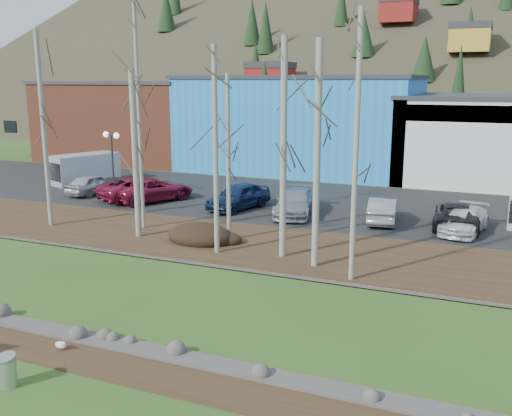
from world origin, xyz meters
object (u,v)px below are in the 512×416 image
at_px(car_4, 239,196).
at_px(car_7, 464,220).
at_px(seagull, 61,345).
at_px(car_3, 295,202).
at_px(car_6, 457,215).
at_px(van_grey, 82,169).
at_px(car_8, 139,188).
at_px(litter_bin, 8,372).
at_px(car_0, 93,184).
at_px(car_5, 382,210).
at_px(car_2, 153,189).
at_px(car_1, 119,186).
at_px(street_lamp, 112,146).

xyz_separation_m(car_4, car_7, (13.17, -0.55, -0.14)).
xyz_separation_m(seagull, car_3, (0.94, 18.89, 0.70)).
relative_size(car_6, van_grey, 0.91).
xyz_separation_m(car_6, car_8, (-20.00, -0.47, 0.06)).
bearing_deg(car_4, litter_bin, -66.98).
xyz_separation_m(car_0, car_5, (20.08, -0.31, -0.01)).
relative_size(car_3, car_7, 1.13).
bearing_deg(van_grey, car_0, -21.07).
distance_m(car_3, car_7, 9.43).
xyz_separation_m(car_2, car_3, (9.94, -0.16, -0.02)).
height_order(car_1, car_5, car_5).
bearing_deg(car_6, car_2, -1.50).
distance_m(litter_bin, car_1, 24.84).
distance_m(car_0, car_3, 15.03).
distance_m(car_4, car_7, 13.19).
distance_m(car_0, van_grey, 4.85).
bearing_deg(car_0, car_3, -173.50).
xyz_separation_m(car_2, car_7, (19.36, -0.56, -0.10)).
bearing_deg(car_4, car_0, -166.67).
relative_size(street_lamp, car_7, 0.97).
bearing_deg(car_0, car_6, -171.27).
relative_size(car_0, car_8, 0.77).
height_order(litter_bin, car_6, car_6).
bearing_deg(car_7, seagull, -109.00).
relative_size(car_0, car_2, 0.77).
height_order(car_1, car_3, car_3).
distance_m(car_4, van_grey, 15.29).
relative_size(car_0, car_6, 0.84).
bearing_deg(car_0, van_grey, -33.67).
distance_m(car_3, car_6, 8.99).
distance_m(car_0, car_7, 24.46).
xyz_separation_m(car_5, car_8, (-16.08, -0.03, 0.06)).
bearing_deg(car_8, car_6, -152.04).
bearing_deg(seagull, car_2, 129.42).
bearing_deg(car_4, street_lamp, -166.44).
distance_m(car_5, van_grey, 23.93).
xyz_separation_m(car_0, car_6, (23.99, 0.12, -0.02)).
xyz_separation_m(car_3, car_4, (-3.75, 0.16, 0.06)).
bearing_deg(car_3, van_grey, 158.49).
bearing_deg(car_5, litter_bin, 66.53).
bearing_deg(car_7, car_8, -171.31).
xyz_separation_m(car_1, van_grey, (-5.67, 3.12, 0.44)).
bearing_deg(car_4, car_8, -164.95).
height_order(litter_bin, street_lamp, street_lamp).
bearing_deg(seagull, car_4, 112.54).
relative_size(litter_bin, car_5, 0.19).
height_order(street_lamp, car_7, street_lamp).
bearing_deg(car_0, car_4, -173.36).
height_order(seagull, car_2, car_2).
bearing_deg(car_8, litter_bin, 142.35).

